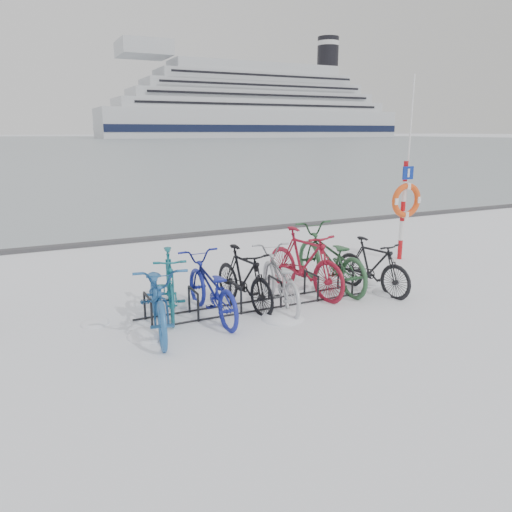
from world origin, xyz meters
TOP-DOWN VIEW (x-y plane):
  - ground at (0.00, 0.00)m, footprint 900.00×900.00m
  - ice_sheet at (0.00, 155.00)m, footprint 400.00×298.00m
  - quay_edge at (0.00, 5.90)m, footprint 400.00×0.25m
  - bike_rack at (0.00, 0.00)m, footprint 4.00×0.48m
  - lifebuoy_station at (4.36, 1.40)m, footprint 0.77×0.22m
  - cruise_ferry at (95.57, 202.40)m, footprint 137.54×25.94m
  - bike_0 at (-1.70, -0.27)m, footprint 1.06×2.18m
  - bike_1 at (-1.36, 0.34)m, footprint 0.88×1.82m
  - bike_2 at (-0.82, -0.09)m, footprint 0.73×1.96m
  - bike_3 at (-0.16, 0.11)m, footprint 0.72×1.79m
  - bike_4 at (0.39, -0.09)m, footprint 0.98×1.99m
  - bike_5 at (1.11, 0.30)m, footprint 0.94×2.08m
  - bike_6 at (1.74, 0.44)m, footprint 0.79×2.26m
  - bike_7 at (2.27, -0.16)m, footprint 0.82×1.75m
  - snow_drifts at (0.09, -0.15)m, footprint 5.61×1.98m

SIDE VIEW (x-z plane):
  - ground at x=0.00m, z-range 0.00..0.00m
  - snow_drifts at x=0.09m, z-range -0.12..0.12m
  - ice_sheet at x=0.00m, z-range 0.00..0.02m
  - quay_edge at x=0.00m, z-range 0.00..0.10m
  - bike_rack at x=0.00m, z-range -0.05..0.41m
  - bike_4 at x=0.39m, z-range 0.00..1.00m
  - bike_7 at x=2.27m, z-range 0.00..1.02m
  - bike_2 at x=-0.82m, z-range 0.00..1.02m
  - bike_3 at x=-0.16m, z-range 0.00..1.04m
  - bike_1 at x=-1.36m, z-range 0.00..1.06m
  - bike_0 at x=-1.70m, z-range 0.00..1.10m
  - bike_6 at x=1.74m, z-range 0.00..1.18m
  - bike_5 at x=1.11m, z-range 0.00..1.21m
  - lifebuoy_station at x=4.36m, z-range -0.66..3.36m
  - cruise_ferry at x=95.57m, z-range -10.29..34.90m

